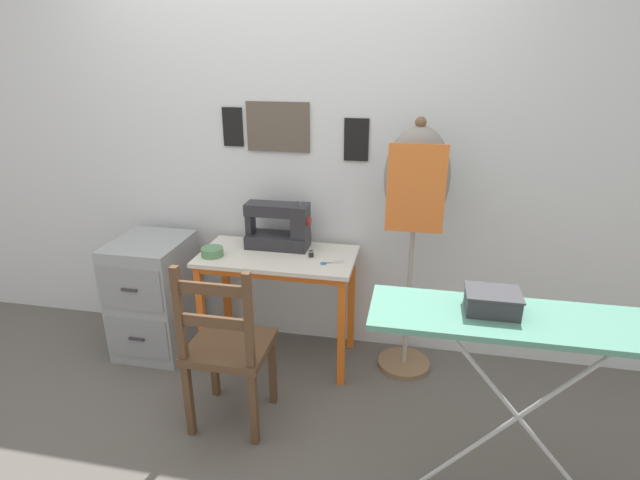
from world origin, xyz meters
TOP-DOWN VIEW (x-y plane):
  - ground_plane at (0.00, 0.00)m, footprint 14.00×14.00m
  - wall_back at (-0.00, 0.54)m, footprint 10.00×0.07m
  - sewing_table at (0.00, 0.23)m, footprint 0.93×0.48m
  - sewing_machine at (-0.01, 0.36)m, footprint 0.40×0.18m
  - fabric_bowl at (-0.37, 0.14)m, footprint 0.13×0.13m
  - scissors at (0.33, 0.17)m, footprint 0.14×0.09m
  - thread_spool_near_machine at (0.21, 0.24)m, footprint 0.04×0.04m
  - wooden_chair at (-0.09, -0.39)m, footprint 0.40×0.38m
  - filing_cabinet at (-0.81, 0.20)m, footprint 0.43×0.51m
  - dress_form at (0.78, 0.29)m, footprint 0.36×0.32m
  - ironing_board at (1.26, -0.61)m, footprint 1.24×0.35m
  - storage_box at (1.10, -0.58)m, footprint 0.21×0.16m

SIDE VIEW (x-z plane):
  - ground_plane at x=0.00m, z-range 0.00..0.00m
  - filing_cabinet at x=-0.81m, z-range 0.00..0.75m
  - wooden_chair at x=-0.09m, z-range -0.02..0.91m
  - sewing_table at x=0.00m, z-range 0.25..0.96m
  - scissors at x=0.33m, z-range 0.71..0.72m
  - thread_spool_near_machine at x=0.21m, z-range 0.71..0.75m
  - fabric_bowl at x=-0.37m, z-range 0.71..0.76m
  - sewing_machine at x=-0.01m, z-range 0.69..0.99m
  - ironing_board at x=1.26m, z-range 0.40..1.30m
  - storage_box at x=1.10m, z-range 0.90..0.98m
  - dress_form at x=0.78m, z-range 0.36..1.89m
  - wall_back at x=0.00m, z-range 0.00..2.55m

